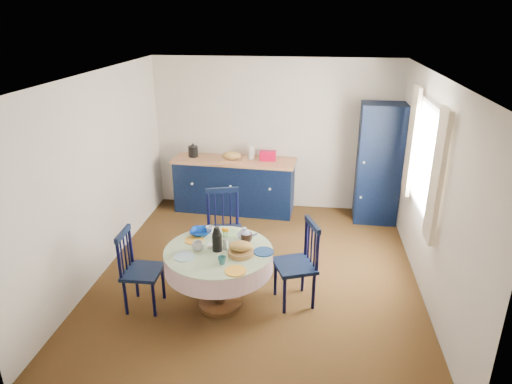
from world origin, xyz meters
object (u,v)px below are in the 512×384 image
at_px(mug_a, 198,246).
at_px(mug_d, 210,230).
at_px(cobalt_bowl, 201,232).
at_px(pantry_cabinet, 379,164).
at_px(kitchen_counter, 235,184).
at_px(mug_b, 222,260).
at_px(chair_far, 224,229).
at_px(chair_left, 139,269).
at_px(mug_c, 246,237).
at_px(chair_right, 298,263).
at_px(dining_table, 220,259).

height_order(mug_a, mug_d, mug_a).
bearing_deg(cobalt_bowl, pantry_cabinet, 44.67).
xyz_separation_m(kitchen_counter, mug_d, (0.10, -2.32, 0.30)).
xyz_separation_m(mug_b, cobalt_bowl, (-0.37, 0.62, -0.01)).
height_order(chair_far, cobalt_bowl, chair_far).
height_order(chair_left, mug_c, chair_left).
relative_size(mug_b, mug_c, 0.65).
height_order(mug_a, mug_c, mug_c).
height_order(chair_right, mug_a, chair_right).
relative_size(chair_far, mug_c, 7.62).
height_order(pantry_cabinet, mug_b, pantry_cabinet).
height_order(mug_b, cobalt_bowl, mug_b).
distance_m(chair_right, cobalt_bowl, 1.18).
xyz_separation_m(mug_a, cobalt_bowl, (-0.06, 0.36, -0.02)).
height_order(dining_table, chair_right, dining_table).
relative_size(dining_table, mug_a, 9.60).
xyz_separation_m(mug_c, mug_d, (-0.46, 0.16, -0.01)).
distance_m(chair_left, chair_far, 1.27).
bearing_deg(mug_d, cobalt_bowl, -150.38).
relative_size(chair_far, mug_b, 11.79).
bearing_deg(mug_b, pantry_cabinet, 56.40).
height_order(chair_far, mug_b, chair_far).
distance_m(kitchen_counter, mug_c, 2.56).
xyz_separation_m(pantry_cabinet, mug_a, (-2.23, -2.62, -0.17)).
relative_size(kitchen_counter, cobalt_bowl, 8.07).
bearing_deg(kitchen_counter, mug_c, -73.71).
xyz_separation_m(chair_far, mug_c, (0.39, -0.66, 0.25)).
distance_m(chair_left, mug_a, 0.73).
height_order(mug_a, mug_b, mug_a).
bearing_deg(mug_a, chair_left, -172.25).
distance_m(kitchen_counter, chair_left, 2.89).
xyz_separation_m(chair_right, mug_a, (-1.10, -0.23, 0.27)).
bearing_deg(chair_far, mug_c, -76.05).
bearing_deg(pantry_cabinet, cobalt_bowl, -134.06).
height_order(pantry_cabinet, mug_a, pantry_cabinet).
height_order(pantry_cabinet, mug_d, pantry_cabinet).
xyz_separation_m(mug_c, cobalt_bowl, (-0.55, 0.11, -0.02)).
distance_m(chair_left, chair_right, 1.79).
distance_m(chair_left, mug_b, 1.04).
relative_size(mug_a, mug_b, 1.41).
distance_m(mug_c, mug_d, 0.49).
height_order(mug_a, cobalt_bowl, mug_a).
distance_m(pantry_cabinet, chair_far, 2.75).
distance_m(pantry_cabinet, mug_c, 2.94).
distance_m(dining_table, mug_c, 0.39).
xyz_separation_m(mug_a, mug_c, (0.50, 0.26, 0.00)).
bearing_deg(chair_far, mug_a, -113.28).
height_order(chair_far, mug_c, chair_far).
bearing_deg(mug_b, cobalt_bowl, 121.08).
distance_m(chair_left, cobalt_bowl, 0.81).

